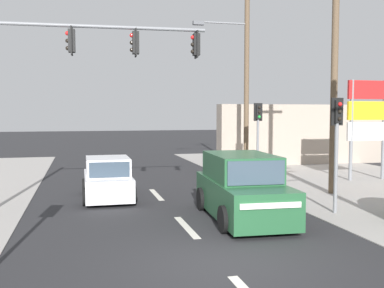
% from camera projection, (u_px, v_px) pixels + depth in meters
% --- Properties ---
extents(ground_plane, '(140.00, 140.00, 0.00)m').
position_uv_depth(ground_plane, '(220.00, 263.00, 9.30)').
color(ground_plane, '#28282B').
extents(lane_dash_mid, '(0.20, 2.40, 0.01)m').
position_uv_depth(lane_dash_mid, '(186.00, 227.00, 12.20)').
color(lane_dash_mid, silver).
rests_on(lane_dash_mid, ground).
extents(lane_dash_far, '(0.20, 2.40, 0.01)m').
position_uv_depth(lane_dash_far, '(156.00, 195.00, 17.04)').
color(lane_dash_far, silver).
rests_on(lane_dash_far, ground).
extents(utility_pole_midground_right, '(1.80, 0.26, 8.69)m').
position_uv_depth(utility_pole_midground_right, '(334.00, 74.00, 16.92)').
color(utility_pole_midground_right, brown).
rests_on(utility_pole_midground_right, ground).
extents(utility_pole_background_right, '(3.78, 0.30, 10.69)m').
position_uv_depth(utility_pole_background_right, '(244.00, 63.00, 23.34)').
color(utility_pole_background_right, brown).
rests_on(utility_pole_background_right, ground).
extents(traffic_signal_mast, '(6.88, 0.63, 6.00)m').
position_uv_depth(traffic_signal_mast, '(61.00, 71.00, 13.40)').
color(traffic_signal_mast, slate).
rests_on(traffic_signal_mast, ground).
extents(pedestal_signal_right_kerb, '(0.44, 0.30, 3.56)m').
position_uv_depth(pedestal_signal_right_kerb, '(337.00, 135.00, 13.66)').
color(pedestal_signal_right_kerb, slate).
rests_on(pedestal_signal_right_kerb, ground).
extents(pedestal_signal_far_median, '(0.44, 0.30, 3.56)m').
position_uv_depth(pedestal_signal_far_median, '(258.00, 127.00, 21.09)').
color(pedestal_signal_far_median, slate).
rests_on(pedestal_signal_far_median, ground).
extents(shopping_plaza_sign, '(2.10, 0.16, 4.60)m').
position_uv_depth(shopping_plaza_sign, '(368.00, 115.00, 20.51)').
color(shopping_plaza_sign, slate).
rests_on(shopping_plaza_sign, ground).
extents(shopfront_wall_far, '(12.00, 1.00, 3.60)m').
position_uv_depth(shopfront_wall_far, '(313.00, 134.00, 27.31)').
color(shopfront_wall_far, '#A39384').
rests_on(shopfront_wall_far, ground).
extents(suv_oncoming_near, '(2.25, 4.63, 1.90)m').
position_uv_depth(suv_oncoming_near, '(242.00, 189.00, 13.13)').
color(suv_oncoming_near, '#235633').
rests_on(suv_oncoming_near, ground).
extents(hatchback_receding_far, '(1.78, 3.64, 1.53)m').
position_uv_depth(hatchback_receding_far, '(108.00, 180.00, 16.14)').
color(hatchback_receding_far, silver).
rests_on(hatchback_receding_far, ground).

